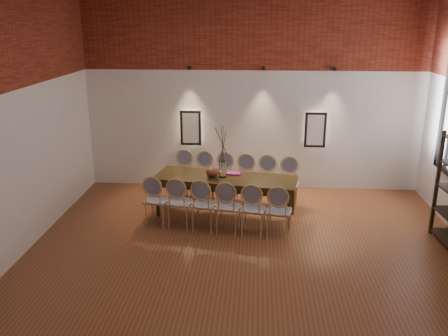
# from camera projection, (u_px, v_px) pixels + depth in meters

# --- Properties ---
(floor) EXTENTS (7.00, 7.00, 0.02)m
(floor) POSITION_uv_depth(u_px,v_px,m) (248.00, 267.00, 7.03)
(floor) COLOR brown
(floor) RESTS_ON ground
(wall_back) EXTENTS (7.00, 0.10, 4.00)m
(wall_back) POSITION_uv_depth(u_px,v_px,m) (253.00, 95.00, 9.79)
(wall_back) COLOR silver
(wall_back) RESTS_ON ground
(wall_front) EXTENTS (7.00, 0.10, 4.00)m
(wall_front) POSITION_uv_depth(u_px,v_px,m) (240.00, 267.00, 3.05)
(wall_front) COLOR silver
(wall_front) RESTS_ON ground
(brick_band_back) EXTENTS (7.00, 0.02, 1.50)m
(brick_band_back) POSITION_uv_depth(u_px,v_px,m) (254.00, 32.00, 9.35)
(brick_band_back) COLOR maroon
(brick_band_back) RESTS_ON ground
(brick_band_front) EXTENTS (7.00, 0.02, 1.50)m
(brick_band_front) POSITION_uv_depth(u_px,v_px,m) (242.00, 68.00, 2.73)
(brick_band_front) COLOR maroon
(brick_band_front) RESTS_ON ground
(niche_left) EXTENTS (0.36, 0.06, 0.66)m
(niche_left) POSITION_uv_depth(u_px,v_px,m) (191.00, 128.00, 10.00)
(niche_left) COLOR #FFEAC6
(niche_left) RESTS_ON wall_back
(niche_right) EXTENTS (0.36, 0.06, 0.66)m
(niche_right) POSITION_uv_depth(u_px,v_px,m) (315.00, 130.00, 9.82)
(niche_right) COLOR #FFEAC6
(niche_right) RESTS_ON wall_back
(spot_fixture_left) EXTENTS (0.08, 0.10, 0.08)m
(spot_fixture_left) POSITION_uv_depth(u_px,v_px,m) (189.00, 68.00, 9.59)
(spot_fixture_left) COLOR black
(spot_fixture_left) RESTS_ON wall_back
(spot_fixture_mid) EXTENTS (0.08, 0.10, 0.08)m
(spot_fixture_mid) POSITION_uv_depth(u_px,v_px,m) (264.00, 68.00, 9.49)
(spot_fixture_mid) COLOR black
(spot_fixture_mid) RESTS_ON wall_back
(spot_fixture_right) EXTENTS (0.08, 0.10, 0.08)m
(spot_fixture_right) POSITION_uv_depth(u_px,v_px,m) (334.00, 69.00, 9.40)
(spot_fixture_right) COLOR black
(spot_fixture_right) RESTS_ON wall_back
(dining_table) EXTENTS (2.67, 1.24, 0.75)m
(dining_table) POSITION_uv_depth(u_px,v_px,m) (226.00, 196.00, 8.74)
(dining_table) COLOR #38260C
(dining_table) RESTS_ON floor
(chair_near_a) EXTENTS (0.51, 0.51, 0.94)m
(chair_near_a) POSITION_uv_depth(u_px,v_px,m) (157.00, 200.00, 8.31)
(chair_near_a) COLOR tan
(chair_near_a) RESTS_ON floor
(chair_near_b) EXTENTS (0.51, 0.51, 0.94)m
(chair_near_b) POSITION_uv_depth(u_px,v_px,m) (180.00, 202.00, 8.21)
(chair_near_b) COLOR tan
(chair_near_b) RESTS_ON floor
(chair_near_c) EXTENTS (0.51, 0.51, 0.94)m
(chair_near_c) POSITION_uv_depth(u_px,v_px,m) (204.00, 204.00, 8.12)
(chair_near_c) COLOR tan
(chair_near_c) RESTS_ON floor
(chair_near_d) EXTENTS (0.51, 0.51, 0.94)m
(chair_near_d) POSITION_uv_depth(u_px,v_px,m) (228.00, 206.00, 8.02)
(chair_near_d) COLOR tan
(chair_near_d) RESTS_ON floor
(chair_near_e) EXTENTS (0.51, 0.51, 0.94)m
(chair_near_e) POSITION_uv_depth(u_px,v_px,m) (253.00, 209.00, 7.93)
(chair_near_e) COLOR tan
(chair_near_e) RESTS_ON floor
(chair_near_f) EXTENTS (0.51, 0.51, 0.94)m
(chair_near_f) POSITION_uv_depth(u_px,v_px,m) (279.00, 211.00, 7.83)
(chair_near_f) COLOR tan
(chair_near_f) RESTS_ON floor
(chair_far_a) EXTENTS (0.51, 0.51, 0.94)m
(chair_far_a) POSITION_uv_depth(u_px,v_px,m) (182.00, 175.00, 9.59)
(chair_far_a) COLOR tan
(chair_far_a) RESTS_ON floor
(chair_far_b) EXTENTS (0.51, 0.51, 0.94)m
(chair_far_b) POSITION_uv_depth(u_px,v_px,m) (202.00, 177.00, 9.50)
(chair_far_b) COLOR tan
(chair_far_b) RESTS_ON floor
(chair_far_c) EXTENTS (0.51, 0.51, 0.94)m
(chair_far_c) POSITION_uv_depth(u_px,v_px,m) (223.00, 179.00, 9.40)
(chair_far_c) COLOR tan
(chair_far_c) RESTS_ON floor
(chair_far_d) EXTENTS (0.51, 0.51, 0.94)m
(chair_far_d) POSITION_uv_depth(u_px,v_px,m) (244.00, 180.00, 9.31)
(chair_far_d) COLOR tan
(chair_far_d) RESTS_ON floor
(chair_far_e) EXTENTS (0.51, 0.51, 0.94)m
(chair_far_e) POSITION_uv_depth(u_px,v_px,m) (266.00, 182.00, 9.21)
(chair_far_e) COLOR tan
(chair_far_e) RESTS_ON floor
(chair_far_f) EXTENTS (0.51, 0.51, 0.94)m
(chair_far_f) POSITION_uv_depth(u_px,v_px,m) (288.00, 184.00, 9.12)
(chair_far_f) COLOR tan
(chair_far_f) RESTS_ON floor
(vase) EXTENTS (0.14, 0.14, 0.30)m
(vase) POSITION_uv_depth(u_px,v_px,m) (223.00, 169.00, 8.59)
(vase) COLOR silver
(vase) RESTS_ON dining_table
(dried_branches) EXTENTS (0.50, 0.50, 0.70)m
(dried_branches) POSITION_uv_depth(u_px,v_px,m) (223.00, 145.00, 8.46)
(dried_branches) COLOR #473F2F
(dried_branches) RESTS_ON vase
(bowl) EXTENTS (0.24, 0.24, 0.18)m
(bowl) POSITION_uv_depth(u_px,v_px,m) (212.00, 172.00, 8.61)
(bowl) COLOR #5E2D1A
(bowl) RESTS_ON dining_table
(book) EXTENTS (0.29, 0.22, 0.03)m
(book) POSITION_uv_depth(u_px,v_px,m) (234.00, 173.00, 8.78)
(book) COLOR #9C2671
(book) RESTS_ON dining_table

